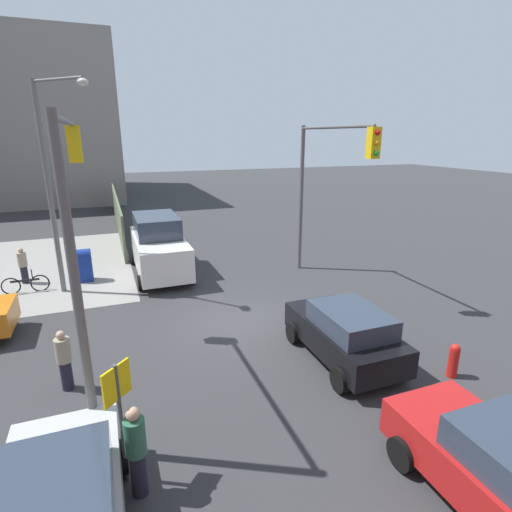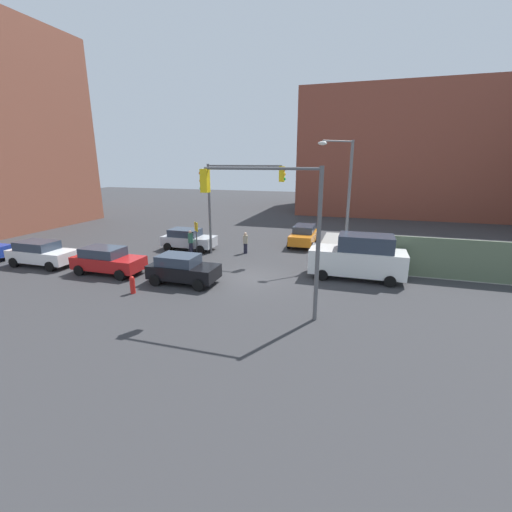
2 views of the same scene
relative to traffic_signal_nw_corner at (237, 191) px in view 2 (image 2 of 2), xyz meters
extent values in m
plane|color=#333335|center=(2.32, -4.50, -4.64)|extent=(120.00, 120.00, 0.00)
cube|color=gray|center=(11.32, 4.50, -4.64)|extent=(12.00, 12.00, 0.01)
cube|color=brown|center=(16.23, 29.50, 2.99)|extent=(32.00, 18.00, 15.27)
cylinder|color=#59595B|center=(-2.18, 0.00, -1.39)|extent=(0.18, 0.18, 6.50)
cylinder|color=#59595B|center=(0.49, 0.00, 1.74)|extent=(5.34, 0.12, 0.12)
cube|color=yellow|center=(3.16, 0.00, 1.21)|extent=(0.32, 0.36, 1.00)
sphere|color=red|center=(3.34, 0.00, 1.53)|extent=(0.18, 0.18, 0.18)
sphere|color=orange|center=(3.34, 0.00, 1.21)|extent=(0.18, 0.18, 0.18)
sphere|color=green|center=(3.34, 0.00, 0.89)|extent=(0.18, 0.18, 0.18)
cylinder|color=#59595B|center=(6.82, -9.00, -1.39)|extent=(0.18, 0.18, 6.50)
cylinder|color=#59595B|center=(4.33, -9.00, 1.74)|extent=(4.98, 0.12, 0.12)
cube|color=yellow|center=(1.83, -9.00, 1.21)|extent=(0.32, 0.36, 1.00)
sphere|color=red|center=(1.65, -9.00, 1.53)|extent=(0.18, 0.18, 0.18)
sphere|color=orange|center=(1.65, -9.00, 1.21)|extent=(0.18, 0.18, 0.18)
sphere|color=green|center=(1.65, -9.00, 0.89)|extent=(0.18, 0.18, 0.18)
cylinder|color=slate|center=(7.52, 1.30, -0.64)|extent=(0.20, 0.20, 8.00)
cylinder|color=slate|center=(6.65, 0.47, 3.26)|extent=(1.81, 1.73, 0.10)
ellipsoid|color=silver|center=(5.78, -0.36, 3.11)|extent=(0.56, 0.36, 0.24)
cylinder|color=#4C4C4C|center=(-3.08, -0.50, -3.44)|extent=(0.08, 0.08, 2.40)
cube|color=yellow|center=(-3.08, -0.50, -2.59)|extent=(0.48, 0.48, 0.64)
cube|color=navy|center=(8.52, 0.50, -4.07)|extent=(0.56, 0.64, 1.15)
cylinder|color=navy|center=(8.52, 0.50, -3.49)|extent=(0.56, 0.64, 0.56)
cylinder|color=red|center=(-2.68, -8.70, -4.24)|extent=(0.26, 0.26, 0.80)
sphere|color=red|center=(-2.68, -8.70, -3.82)|extent=(0.24, 0.24, 0.24)
cube|color=white|center=(-11.44, -6.21, -3.95)|extent=(4.42, 1.80, 0.75)
cube|color=#2D3847|center=(-11.79, -6.21, -3.30)|extent=(2.47, 1.58, 0.55)
cylinder|color=black|center=(-9.93, -5.31, -4.32)|extent=(0.64, 0.22, 0.64)
cylinder|color=black|center=(-9.93, -7.11, -4.32)|extent=(0.64, 0.22, 0.64)
cylinder|color=black|center=(-12.94, -5.31, -4.32)|extent=(0.64, 0.22, 0.64)
cylinder|color=black|center=(-12.94, -7.11, -4.32)|extent=(0.64, 0.22, 0.64)
cube|color=#B21919|center=(-6.12, -6.30, -3.95)|extent=(4.31, 1.80, 0.75)
cube|color=#2D3847|center=(-6.47, -6.30, -3.30)|extent=(2.41, 1.58, 0.55)
cylinder|color=black|center=(-4.66, -5.40, -4.32)|extent=(0.64, 0.22, 0.64)
cylinder|color=black|center=(-4.66, -7.20, -4.32)|extent=(0.64, 0.22, 0.64)
cylinder|color=black|center=(-7.59, -5.40, -4.32)|extent=(0.64, 0.22, 0.64)
cylinder|color=black|center=(-7.59, -7.20, -4.32)|extent=(0.64, 0.22, 0.64)
cube|color=#B7BABF|center=(-4.24, 0.47, -3.95)|extent=(4.05, 1.80, 0.75)
cube|color=#2D3847|center=(-4.56, 0.47, -3.30)|extent=(2.27, 1.58, 0.55)
cylinder|color=black|center=(-2.86, 1.37, -4.32)|extent=(0.64, 0.22, 0.64)
cylinder|color=black|center=(-2.86, -0.43, -4.32)|extent=(0.64, 0.22, 0.64)
cylinder|color=black|center=(-5.62, 1.37, -4.32)|extent=(0.64, 0.22, 0.64)
cylinder|color=black|center=(-5.62, -0.43, -4.32)|extent=(0.64, 0.22, 0.64)
cube|color=black|center=(-0.88, -6.49, -3.95)|extent=(3.87, 1.80, 0.75)
cube|color=#2D3847|center=(-1.19, -6.49, -3.30)|extent=(2.17, 1.58, 0.55)
cylinder|color=black|center=(0.44, -5.59, -4.32)|extent=(0.64, 0.22, 0.64)
cylinder|color=black|center=(0.44, -7.39, -4.32)|extent=(0.64, 0.22, 0.64)
cylinder|color=black|center=(-2.20, -5.59, -4.32)|extent=(0.64, 0.22, 0.64)
cylinder|color=black|center=(-2.20, -7.39, -4.32)|extent=(0.64, 0.22, 0.64)
cube|color=orange|center=(4.04, 4.46, -3.95)|extent=(1.80, 4.11, 0.75)
cube|color=#2D3847|center=(4.04, 4.79, -3.30)|extent=(1.58, 2.30, 0.55)
cylinder|color=black|center=(4.94, 3.07, -4.32)|extent=(0.22, 0.64, 0.64)
cylinder|color=black|center=(3.14, 3.07, -4.32)|extent=(0.22, 0.64, 0.64)
cylinder|color=black|center=(4.94, 5.86, -4.32)|extent=(0.22, 0.64, 0.64)
cylinder|color=black|center=(3.14, 5.86, -4.32)|extent=(0.22, 0.64, 0.64)
cylinder|color=black|center=(-15.45, -5.57, -4.32)|extent=(0.64, 0.22, 0.64)
cube|color=white|center=(8.37, -2.70, -3.62)|extent=(5.40, 2.10, 1.40)
cube|color=#2D3847|center=(8.80, -2.70, -2.47)|extent=(3.02, 1.85, 0.90)
cylinder|color=black|center=(6.53, -3.75, -4.32)|extent=(0.64, 0.22, 0.64)
cylinder|color=black|center=(6.53, -1.65, -4.32)|extent=(0.64, 0.22, 0.64)
cylinder|color=black|center=(10.20, -3.75, -4.32)|extent=(0.64, 0.22, 0.64)
cylinder|color=black|center=(10.20, -1.65, -4.32)|extent=(0.64, 0.22, 0.64)
cylinder|color=#9E937A|center=(9.12, 2.90, -3.58)|extent=(0.36, 0.36, 0.60)
sphere|color=tan|center=(9.12, 2.90, -3.18)|extent=(0.21, 0.21, 0.21)
cylinder|color=#1E1E2D|center=(9.12, 2.90, -4.26)|extent=(0.28, 0.28, 0.76)
cylinder|color=#9E937A|center=(0.32, 0.70, -3.56)|extent=(0.36, 0.36, 0.61)
sphere|color=tan|center=(0.32, 0.70, -3.15)|extent=(0.21, 0.21, 0.21)
cylinder|color=#1E1E2D|center=(0.32, 0.70, -4.26)|extent=(0.28, 0.28, 0.77)
cylinder|color=#2D664C|center=(-3.48, -0.70, -3.44)|extent=(0.36, 0.36, 0.69)
sphere|color=tan|center=(-3.48, -0.70, -2.98)|extent=(0.23, 0.23, 0.23)
cylinder|color=#1E1E2D|center=(-3.48, -0.70, -4.21)|extent=(0.28, 0.28, 0.87)
torus|color=black|center=(7.92, 3.22, -4.31)|extent=(0.05, 0.71, 0.71)
torus|color=black|center=(7.92, 2.18, -4.31)|extent=(0.05, 0.71, 0.71)
cube|color=black|center=(7.92, 2.70, -4.13)|extent=(0.04, 1.04, 0.08)
cylinder|color=black|center=(7.92, 2.42, -3.89)|extent=(0.04, 0.04, 0.40)
camera|label=1|loc=(-9.40, -0.64, 1.45)|focal=28.00mm
camera|label=2|loc=(8.41, -22.78, 2.00)|focal=24.00mm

